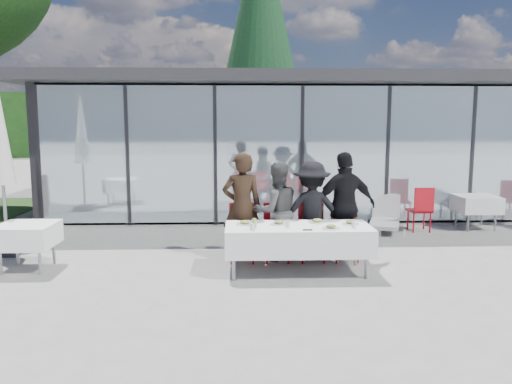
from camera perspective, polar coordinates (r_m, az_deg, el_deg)
ground at (r=7.53m, az=1.17°, el=-10.16°), size 90.00×90.00×0.00m
pavilion at (r=15.50m, az=6.93°, el=7.14°), size 14.80×8.80×3.44m
treeline at (r=35.18m, az=-4.73°, el=7.64°), size 62.50×2.00×4.40m
dining_table at (r=7.84m, az=4.82°, el=-5.37°), size 2.26×0.96×0.75m
diner_a at (r=8.46m, az=-1.62°, el=-1.72°), size 0.76×0.76×1.84m
diner_chair_a at (r=8.51m, az=-1.61°, el=-4.28°), size 0.44×0.44×0.97m
diner_b at (r=8.49m, az=2.39°, el=-2.25°), size 0.98×0.98×1.68m
diner_chair_b at (r=8.54m, az=2.38°, el=-4.25°), size 0.44×0.44×0.97m
diner_c at (r=8.56m, az=6.38°, el=-2.17°), size 1.09×1.09×1.69m
diner_chair_c at (r=8.60m, az=6.36°, el=-4.19°), size 0.44×0.44×0.97m
diner_d at (r=8.65m, az=10.12°, el=-1.59°), size 1.26×1.26×1.85m
diner_chair_d at (r=8.71m, az=10.08°, el=-4.13°), size 0.44×0.44×0.97m
plate_a at (r=7.85m, az=-1.28°, el=-3.54°), size 0.27×0.27×0.07m
plate_b at (r=7.85m, az=2.62°, el=-3.56°), size 0.27×0.27×0.07m
plate_c at (r=8.04m, az=7.02°, el=-3.34°), size 0.27×0.27×0.07m
plate_d at (r=8.00m, az=10.73°, el=-3.47°), size 0.27×0.27×0.07m
plate_extra at (r=7.61m, az=8.59°, el=-4.00°), size 0.27×0.27×0.07m
juice_bottle at (r=7.60m, az=-0.19°, el=-3.56°), size 0.06×0.06×0.14m
drinking_glasses at (r=7.55m, az=4.85°, el=-3.85°), size 1.61×0.25×0.10m
folded_eyeglasses at (r=7.46m, az=5.91°, el=-4.33°), size 0.14×0.03×0.01m
spare_table_left at (r=8.77m, az=-24.72°, el=-4.53°), size 0.86×0.86×0.74m
spare_table_right at (r=12.08m, az=23.84°, el=-1.25°), size 0.86×0.86×0.74m
spare_chair_b at (r=11.28m, az=18.38°, el=-1.67°), size 0.48×0.48×0.97m
market_umbrella at (r=9.78m, az=-27.18°, el=4.77°), size 0.50×0.50×3.00m
lounger at (r=11.37m, az=14.54°, el=-2.88°), size 1.00×1.45×0.72m
conifer_tree at (r=20.49m, az=0.51°, el=18.16°), size 4.00×4.00×10.50m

